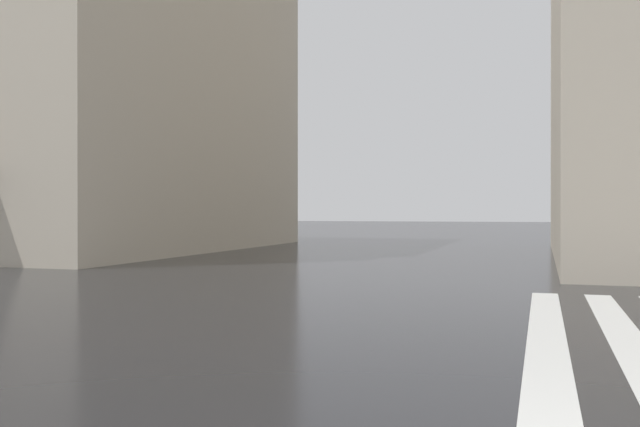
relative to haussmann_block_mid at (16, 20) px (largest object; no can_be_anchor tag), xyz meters
The scene contains 1 object.
haussmann_block_mid is the anchor object (origin of this frame).
Camera 1 is at (-4.55, 0.58, 1.69)m, focal length 39.27 mm.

